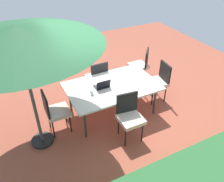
{
  "coord_description": "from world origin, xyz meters",
  "views": [
    {
      "loc": [
        1.9,
        3.78,
        3.5
      ],
      "look_at": [
        0.0,
        0.0,
        0.6
      ],
      "focal_mm": 36.97,
      "sensor_mm": 36.0,
      "label": 1
    }
  ],
  "objects_px": {
    "patio_umbrella": "(17,36)",
    "cup": "(92,92)",
    "chair_west": "(159,80)",
    "laptop": "(102,86)",
    "chair_southwest": "(141,64)",
    "chair_north": "(130,115)",
    "dining_table": "(112,87)",
    "chair_south": "(97,77)",
    "chair_east": "(54,110)"
  },
  "relations": [
    {
      "from": "dining_table",
      "to": "chair_east",
      "type": "bearing_deg",
      "value": 1.38
    },
    {
      "from": "chair_east",
      "to": "chair_south",
      "type": "bearing_deg",
      "value": -58.22
    },
    {
      "from": "chair_north",
      "to": "dining_table",
      "type": "bearing_deg",
      "value": 94.0
    },
    {
      "from": "patio_umbrella",
      "to": "chair_east",
      "type": "distance_m",
      "value": 1.74
    },
    {
      "from": "patio_umbrella",
      "to": "cup",
      "type": "xyz_separation_m",
      "value": [
        -1.16,
        -0.1,
        -1.44
      ]
    },
    {
      "from": "dining_table",
      "to": "chair_south",
      "type": "relative_size",
      "value": 2.02
    },
    {
      "from": "chair_east",
      "to": "cup",
      "type": "distance_m",
      "value": 0.83
    },
    {
      "from": "chair_south",
      "to": "laptop",
      "type": "relative_size",
      "value": 3.06
    },
    {
      "from": "patio_umbrella",
      "to": "chair_west",
      "type": "distance_m",
      "value": 3.39
    },
    {
      "from": "chair_southwest",
      "to": "chair_west",
      "type": "distance_m",
      "value": 0.9
    },
    {
      "from": "chair_east",
      "to": "laptop",
      "type": "xyz_separation_m",
      "value": [
        -1.09,
        -0.05,
        0.24
      ]
    },
    {
      "from": "chair_north",
      "to": "chair_south",
      "type": "xyz_separation_m",
      "value": [
        -0.02,
        -1.63,
        0.0
      ]
    },
    {
      "from": "chair_north",
      "to": "chair_south",
      "type": "distance_m",
      "value": 1.63
    },
    {
      "from": "chair_southwest",
      "to": "chair_east",
      "type": "xyz_separation_m",
      "value": [
        2.63,
        0.89,
        0.0
      ]
    },
    {
      "from": "chair_south",
      "to": "chair_west",
      "type": "bearing_deg",
      "value": 145.51
    },
    {
      "from": "dining_table",
      "to": "laptop",
      "type": "relative_size",
      "value": 6.19
    },
    {
      "from": "dining_table",
      "to": "chair_south",
      "type": "height_order",
      "value": "chair_south"
    },
    {
      "from": "dining_table",
      "to": "chair_east",
      "type": "height_order",
      "value": "chair_east"
    },
    {
      "from": "chair_north",
      "to": "chair_south",
      "type": "relative_size",
      "value": 1.0
    },
    {
      "from": "chair_south",
      "to": "cup",
      "type": "bearing_deg",
      "value": 58.85
    },
    {
      "from": "patio_umbrella",
      "to": "chair_southwest",
      "type": "xyz_separation_m",
      "value": [
        -2.99,
        -1.07,
        -1.69
      ]
    },
    {
      "from": "chair_southwest",
      "to": "chair_south",
      "type": "bearing_deg",
      "value": -46.3
    },
    {
      "from": "chair_east",
      "to": "chair_west",
      "type": "xyz_separation_m",
      "value": [
        -2.57,
        0.01,
        0.0
      ]
    },
    {
      "from": "dining_table",
      "to": "chair_southwest",
      "type": "height_order",
      "value": "chair_southwest"
    },
    {
      "from": "chair_north",
      "to": "laptop",
      "type": "bearing_deg",
      "value": 108.84
    },
    {
      "from": "chair_south",
      "to": "laptop",
      "type": "distance_m",
      "value": 0.83
    },
    {
      "from": "chair_north",
      "to": "chair_south",
      "type": "bearing_deg",
      "value": 95.76
    },
    {
      "from": "chair_north",
      "to": "chair_west",
      "type": "height_order",
      "value": "same"
    },
    {
      "from": "laptop",
      "to": "chair_north",
      "type": "bearing_deg",
      "value": 102.12
    },
    {
      "from": "patio_umbrella",
      "to": "chair_south",
      "type": "bearing_deg",
      "value": -149.2
    },
    {
      "from": "patio_umbrella",
      "to": "cup",
      "type": "bearing_deg",
      "value": -175.08
    },
    {
      "from": "chair_southwest",
      "to": "chair_south",
      "type": "xyz_separation_m",
      "value": [
        1.32,
        0.08,
        0.0
      ]
    },
    {
      "from": "dining_table",
      "to": "patio_umbrella",
      "type": "bearing_deg",
      "value": 7.21
    },
    {
      "from": "chair_southwest",
      "to": "chair_south",
      "type": "height_order",
      "value": "same"
    },
    {
      "from": "chair_east",
      "to": "chair_west",
      "type": "relative_size",
      "value": 1.0
    },
    {
      "from": "chair_north",
      "to": "chair_southwest",
      "type": "bearing_deg",
      "value": 58.28
    },
    {
      "from": "patio_umbrella",
      "to": "chair_southwest",
      "type": "distance_m",
      "value": 3.6
    },
    {
      "from": "chair_southwest",
      "to": "dining_table",
      "type": "bearing_deg",
      "value": -16.38
    },
    {
      "from": "chair_south",
      "to": "dining_table",
      "type": "bearing_deg",
      "value": 89.51
    },
    {
      "from": "chair_north",
      "to": "cup",
      "type": "bearing_deg",
      "value": 130.17
    },
    {
      "from": "chair_southwest",
      "to": "cup",
      "type": "height_order",
      "value": "chair_southwest"
    },
    {
      "from": "patio_umbrella",
      "to": "chair_west",
      "type": "bearing_deg",
      "value": -176.6
    },
    {
      "from": "chair_south",
      "to": "chair_east",
      "type": "bearing_deg",
      "value": 30.5
    },
    {
      "from": "chair_west",
      "to": "laptop",
      "type": "distance_m",
      "value": 1.5
    },
    {
      "from": "chair_southwest",
      "to": "chair_west",
      "type": "bearing_deg",
      "value": 36.58
    },
    {
      "from": "dining_table",
      "to": "laptop",
      "type": "xyz_separation_m",
      "value": [
        0.23,
        -0.02,
        0.09
      ]
    },
    {
      "from": "chair_southwest",
      "to": "chair_west",
      "type": "relative_size",
      "value": 1.0
    },
    {
      "from": "dining_table",
      "to": "chair_west",
      "type": "bearing_deg",
      "value": 178.22
    },
    {
      "from": "patio_umbrella",
      "to": "chair_north",
      "type": "bearing_deg",
      "value": 159.0
    },
    {
      "from": "chair_north",
      "to": "chair_east",
      "type": "bearing_deg",
      "value": 154.16
    }
  ]
}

